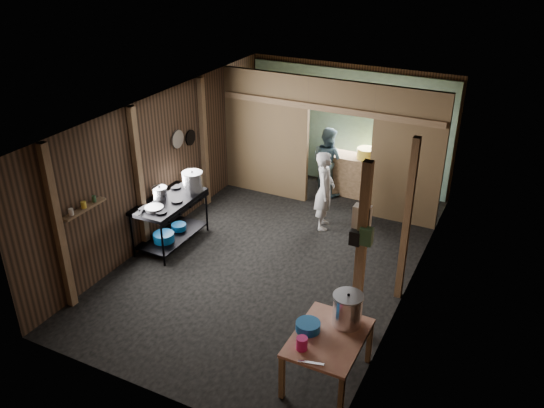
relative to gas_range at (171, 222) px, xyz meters
The scene contains 41 objects.
floor 1.98m from the gas_range, 13.27° to the left, with size 4.50×7.00×0.00m, color black.
ceiling 2.90m from the gas_range, 13.27° to the left, with size 4.50×7.00×0.00m, color #3E3D3B.
wall_back 4.45m from the gas_range, 64.51° to the left, with size 4.50×0.00×2.60m, color #4D3424.
wall_front 3.69m from the gas_range, 58.41° to the right, with size 4.50×0.00×2.60m, color #4D3424.
wall_left 1.04m from the gas_range, 129.84° to the left, with size 0.00×7.00×2.60m, color #4D3424.
wall_right 4.24m from the gas_range, ahead, with size 0.00×7.00×2.60m, color #4D3424.
partition_left 2.84m from the gas_range, 78.14° to the left, with size 1.85×0.10×2.60m, color brown.
partition_right 4.44m from the gas_range, 37.42° to the left, with size 1.35×0.10×2.60m, color brown.
partition_header 3.87m from the gas_range, 51.14° to the left, with size 1.30×0.10×0.60m, color brown.
turquoise_panel 4.39m from the gas_range, 64.17° to the left, with size 4.40×0.06×2.50m, color #87C2B6.
back_counter 4.03m from the gas_range, 57.28° to the left, with size 1.20×0.50×0.85m, color #987251.
wall_clock 4.63m from the gas_range, 61.01° to the left, with size 0.20×0.20×0.03m, color silver.
post_left_a 2.34m from the gas_range, 97.92° to the right, with size 0.10×0.12×2.60m, color #987251.
post_left_b 0.98m from the gas_range, 130.08° to the right, with size 0.10×0.12×2.60m, color #987251.
post_left_c 1.88m from the gas_range, 100.35° to the left, with size 0.10×0.12×2.60m, color #987251.
post_right 4.16m from the gas_range, ahead, with size 0.10×0.12×2.60m, color #987251.
post_free 3.92m from the gas_range, 12.93° to the right, with size 0.12×0.12×2.60m, color #987251.
cross_beam 3.59m from the gas_range, 54.06° to the left, with size 4.40×0.12×0.12m, color #987251.
pan_lid_big 1.52m from the gas_range, 111.37° to the left, with size 0.34×0.34×0.03m, color gray.
pan_lid_small 1.70m from the gas_range, 104.86° to the left, with size 0.30×0.30×0.03m, color black.
wall_shelf 1.94m from the gas_range, 99.26° to the right, with size 0.14×0.80×0.03m, color #987251.
jar_white 2.18m from the gas_range, 98.06° to the right, with size 0.07×0.07×0.10m, color silver.
jar_yellow 1.97m from the gas_range, 99.26° to the right, with size 0.08×0.08×0.10m, color gold.
jar_green 1.79m from the gas_range, 100.64° to the right, with size 0.06×0.06×0.10m, color #305A36.
bag_white 3.99m from the gas_range, 11.92° to the right, with size 0.22×0.15×0.32m, color silver.
bag_green 4.08m from the gas_range, 13.56° to the right, with size 0.16×0.12×0.24m, color #305A36.
bag_black 3.94m from the gas_range, 14.35° to the right, with size 0.14×0.10×0.20m, color black.
gas_range is the anchor object (origin of this frame).
prep_table 4.17m from the gas_range, 27.03° to the right, with size 0.83×1.15×0.68m, color tan, non-canonical shape.
stove_pot_large 0.81m from the gas_range, 71.51° to the left, with size 0.37×0.37×0.37m, color silver, non-canonical shape.
stove_pot_med 0.56m from the gas_range, behind, with size 0.27×0.27×0.23m, color silver, non-canonical shape.
frying_pan 0.62m from the gas_range, 90.00° to the right, with size 0.31×0.53×0.07m, color gray, non-canonical shape.
blue_tub_front 0.30m from the gas_range, 90.00° to the right, with size 0.37×0.37×0.15m, color #10539A.
blue_tub_back 0.30m from the gas_range, 90.00° to the left, with size 0.27×0.27×0.11m, color #10539A.
stock_pot 4.16m from the gas_range, 22.30° to the right, with size 0.39×0.39×0.45m, color silver, non-canonical shape.
wash_basin 3.94m from the gas_range, 28.90° to the right, with size 0.31×0.31×0.12m, color #10539A.
pink_bucket 4.17m from the gas_range, 32.61° to the right, with size 0.14×0.14×0.16m, color #DA1A6E.
knife 4.42m from the gas_range, 33.13° to the right, with size 0.30×0.04×0.01m, color silver.
yellow_tub 4.23m from the gas_range, 54.01° to the left, with size 0.39×0.39×0.21m, color gold.
cook 2.85m from the gas_range, 38.88° to the left, with size 0.55×0.36×1.51m, color silver.
worker_back 3.62m from the gas_range, 61.79° to the left, with size 0.71×0.55×1.46m, color slate.
Camera 1 is at (3.58, -7.42, 5.19)m, focal length 36.96 mm.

